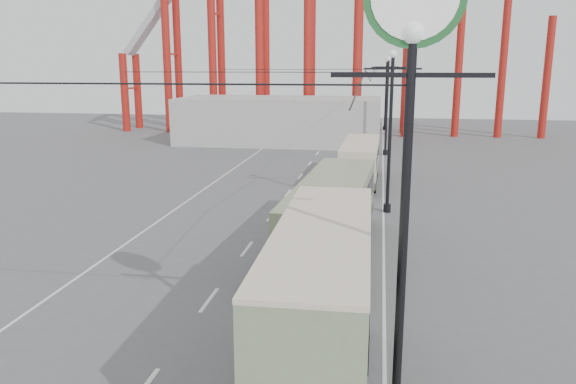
% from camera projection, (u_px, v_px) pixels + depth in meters
% --- Properties ---
extents(ground, '(160.00, 160.00, 0.00)m').
position_uv_depth(ground, '(202.00, 356.00, 16.76)').
color(ground, '#545557').
rests_on(ground, ground).
extents(road_markings, '(12.52, 120.00, 0.01)m').
position_uv_depth(road_markings, '(284.00, 201.00, 35.86)').
color(road_markings, silver).
rests_on(road_markings, ground).
extents(lamp_post_near, '(3.20, 0.44, 10.80)m').
position_uv_depth(lamp_post_near, '(410.00, 97.00, 11.25)').
color(lamp_post_near, black).
rests_on(lamp_post_near, ground).
extents(lamp_post_mid, '(3.20, 0.44, 9.32)m').
position_uv_depth(lamp_post_mid, '(390.00, 133.00, 32.17)').
color(lamp_post_mid, black).
rests_on(lamp_post_mid, ground).
extents(lamp_post_far, '(3.20, 0.44, 9.32)m').
position_uv_depth(lamp_post_far, '(387.00, 106.00, 53.34)').
color(lamp_post_far, black).
rests_on(lamp_post_far, ground).
extents(lamp_post_distant, '(3.20, 0.44, 9.32)m').
position_uv_depth(lamp_post_distant, '(386.00, 95.00, 74.51)').
color(lamp_post_distant, black).
rests_on(lamp_post_distant, ground).
extents(fairground_shed, '(22.00, 10.00, 5.00)m').
position_uv_depth(fairground_shed, '(280.00, 120.00, 62.39)').
color(fairground_shed, '#A7A7A2').
rests_on(fairground_shed, ground).
extents(double_decker_bus, '(2.40, 8.90, 4.76)m').
position_uv_depth(double_decker_bus, '(322.00, 309.00, 13.74)').
color(double_decker_bus, '#363C20').
rests_on(double_decker_bus, ground).
extents(single_decker_green, '(3.52, 12.40, 3.47)m').
position_uv_depth(single_decker_green, '(333.00, 213.00, 25.36)').
color(single_decker_green, gray).
rests_on(single_decker_green, ground).
extents(single_decker_cream, '(2.65, 9.88, 3.06)m').
position_uv_depth(single_decker_cream, '(361.00, 160.00, 40.99)').
color(single_decker_cream, beige).
rests_on(single_decker_cream, ground).
extents(pedestrian, '(0.72, 0.49, 1.91)m').
position_uv_depth(pedestrian, '(309.00, 234.00, 25.63)').
color(pedestrian, black).
rests_on(pedestrian, ground).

